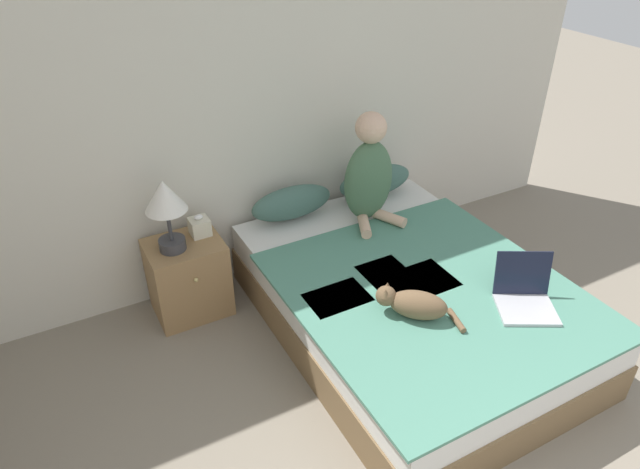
% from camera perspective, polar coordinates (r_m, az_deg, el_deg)
% --- Properties ---
extents(wall_back, '(5.54, 0.05, 2.55)m').
position_cam_1_polar(wall_back, '(3.62, -8.76, 13.27)').
color(wall_back, beige).
rests_on(wall_back, ground_plane).
extents(bed, '(1.53, 2.07, 0.45)m').
position_cam_1_polar(bed, '(3.54, 8.80, -6.82)').
color(bed, brown).
rests_on(bed, ground_plane).
extents(pillow_near, '(0.58, 0.20, 0.22)m').
position_cam_1_polar(pillow_near, '(3.84, -2.85, 3.20)').
color(pillow_near, '#42665B').
rests_on(pillow_near, bed).
extents(pillow_far, '(0.58, 0.20, 0.22)m').
position_cam_1_polar(pillow_far, '(4.14, 5.53, 5.35)').
color(pillow_far, '#42665B').
rests_on(pillow_far, bed).
extents(person_sitting, '(0.36, 0.35, 0.75)m').
position_cam_1_polar(person_sitting, '(3.74, 4.94, 6.03)').
color(person_sitting, '#476B4C').
rests_on(person_sitting, bed).
extents(cat_tabby, '(0.36, 0.40, 0.17)m').
position_cam_1_polar(cat_tabby, '(3.05, 9.31, -6.83)').
color(cat_tabby, brown).
rests_on(cat_tabby, bed).
extents(laptop_open, '(0.42, 0.42, 0.27)m').
position_cam_1_polar(laptop_open, '(3.29, 19.80, -5.85)').
color(laptop_open, '#B7B7BC').
rests_on(laptop_open, bed).
extents(nightstand, '(0.46, 0.40, 0.52)m').
position_cam_1_polar(nightstand, '(3.74, -13.03, -4.22)').
color(nightstand, '#937047').
rests_on(nightstand, ground_plane).
extents(table_lamp, '(0.25, 0.25, 0.46)m').
position_cam_1_polar(table_lamp, '(3.40, -15.19, 3.08)').
color(table_lamp, '#38383D').
rests_on(table_lamp, nightstand).
extents(tissue_box, '(0.12, 0.12, 0.14)m').
position_cam_1_polar(tissue_box, '(3.64, -11.94, 0.80)').
color(tissue_box, beige).
rests_on(tissue_box, nightstand).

